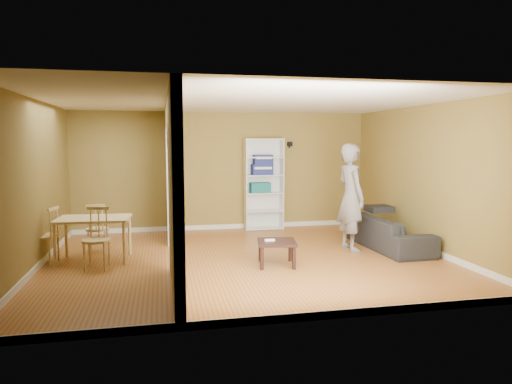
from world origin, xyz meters
TOP-DOWN VIEW (x-y plane):
  - room_shell at (0.00, 0.00)m, footprint 6.50×6.50m
  - partition at (-1.20, 0.00)m, footprint 0.22×5.50m
  - wall_speaker at (1.50, 2.69)m, footprint 0.10×0.10m
  - sofa at (2.70, 0.25)m, footprint 2.03×0.92m
  - person at (1.96, 0.28)m, footprint 0.88×0.72m
  - bookshelf at (0.86, 2.61)m, footprint 0.85×0.37m
  - paper_box_teal at (0.78, 2.56)m, footprint 0.44×0.29m
  - paper_box_navy_b at (0.82, 2.56)m, footprint 0.45×0.29m
  - paper_box_navy_c at (0.84, 2.56)m, footprint 0.41×0.27m
  - coffee_table at (0.39, -0.48)m, footprint 0.59×0.59m
  - game_controller at (0.28, -0.46)m, footprint 0.16×0.04m
  - dining_table at (-2.47, 0.43)m, footprint 1.14×0.76m
  - chair_left at (-3.23, 0.48)m, footprint 0.51×0.51m
  - chair_near at (-2.36, -0.11)m, footprint 0.49×0.49m
  - chair_far at (-2.49, 1.02)m, footprint 0.40×0.40m

SIDE VIEW (x-z plane):
  - coffee_table at x=0.39m, z-range 0.14..0.53m
  - sofa at x=2.70m, z-range 0.00..0.77m
  - game_controller at x=0.28m, z-range 0.39..0.42m
  - chair_far at x=-2.49m, z-range 0.00..0.88m
  - chair_left at x=-3.23m, z-range 0.00..0.91m
  - chair_near at x=-2.36m, z-range 0.00..0.95m
  - dining_table at x=-2.47m, z-range 0.28..0.99m
  - paper_box_teal at x=0.78m, z-range 0.82..1.05m
  - bookshelf at x=0.86m, z-range 0.00..2.03m
  - person at x=1.96m, z-range 0.00..2.25m
  - room_shell at x=0.00m, z-range -1.95..4.55m
  - partition at x=-1.20m, z-range 0.00..2.60m
  - paper_box_navy_b at x=0.82m, z-range 1.22..1.45m
  - paper_box_navy_c at x=0.84m, z-range 1.43..1.65m
  - wall_speaker at x=1.50m, z-range 1.85..1.95m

